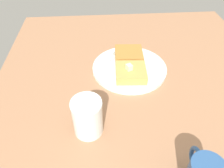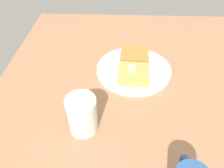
% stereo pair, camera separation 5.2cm
% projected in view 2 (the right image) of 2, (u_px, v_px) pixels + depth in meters
% --- Properties ---
extents(table_surface, '(0.91, 0.91, 0.02)m').
position_uv_depth(table_surface, '(141.00, 79.00, 0.71)').
color(table_surface, '#A57351').
rests_on(table_surface, ground).
extents(plate, '(0.24, 0.24, 0.01)m').
position_uv_depth(plate, '(134.00, 69.00, 0.72)').
color(plate, silver).
rests_on(plate, table_surface).
extents(toast_slice_left, '(0.09, 0.10, 0.03)m').
position_uv_depth(toast_slice_left, '(134.00, 74.00, 0.67)').
color(toast_slice_left, tan).
rests_on(toast_slice_left, plate).
extents(toast_slice_middle, '(0.09, 0.10, 0.03)m').
position_uv_depth(toast_slice_middle, '(134.00, 56.00, 0.74)').
color(toast_slice_middle, '#B07734').
rests_on(toast_slice_middle, plate).
extents(butter_pat_primary, '(0.02, 0.02, 0.02)m').
position_uv_depth(butter_pat_primary, '(132.00, 68.00, 0.65)').
color(butter_pat_primary, beige).
rests_on(butter_pat_primary, toast_slice_left).
extents(fork, '(0.14, 0.10, 0.00)m').
position_uv_depth(fork, '(114.00, 61.00, 0.74)').
color(fork, silver).
rests_on(fork, plate).
extents(syrup_jar, '(0.07, 0.07, 0.10)m').
position_uv_depth(syrup_jar, '(82.00, 116.00, 0.52)').
color(syrup_jar, '#4A210C').
rests_on(syrup_jar, table_surface).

